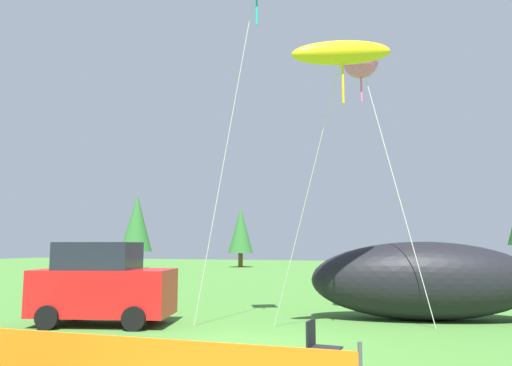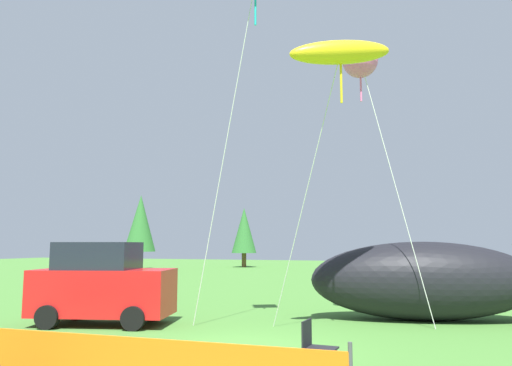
{
  "view_description": "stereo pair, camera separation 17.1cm",
  "coord_description": "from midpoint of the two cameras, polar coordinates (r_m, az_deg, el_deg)",
  "views": [
    {
      "loc": [
        4.04,
        -10.23,
        2.28
      ],
      "look_at": [
        -1.36,
        5.59,
        4.34
      ],
      "focal_mm": 35.0,
      "sensor_mm": 36.0,
      "label": 1
    },
    {
      "loc": [
        4.2,
        -10.17,
        2.28
      ],
      "look_at": [
        -1.36,
        5.59,
        4.34
      ],
      "focal_mm": 35.0,
      "sensor_mm": 36.0,
      "label": 2
    }
  ],
  "objects": [
    {
      "name": "ground_plane",
      "position": [
        11.23,
        -3.25,
        -18.7
      ],
      "size": [
        120.0,
        120.0,
        0.0
      ],
      "primitive_type": "plane",
      "color": "#477F33"
    },
    {
      "name": "parked_car",
      "position": [
        15.24,
        -17.41,
        -11.02
      ],
      "size": [
        4.17,
        2.67,
        2.34
      ],
      "rotation": [
        0.0,
        0.0,
        0.24
      ],
      "color": "red",
      "rests_on": "ground"
    },
    {
      "name": "folding_chair",
      "position": [
        9.5,
        6.64,
        -17.68
      ],
      "size": [
        0.58,
        0.58,
        0.91
      ],
      "rotation": [
        0.0,
        0.0,
        -0.08
      ],
      "color": "black",
      "rests_on": "ground"
    },
    {
      "name": "inflatable_cat",
      "position": [
        16.38,
        20.82,
        -10.74
      ],
      "size": [
        8.61,
        3.65,
        2.36
      ],
      "rotation": [
        0.0,
        0.0,
        0.19
      ],
      "color": "black",
      "rests_on": "ground"
    },
    {
      "name": "kite_pink_octopus",
      "position": [
        16.06,
        11.57,
        13.5
      ],
      "size": [
        2.41,
        1.09,
        8.43
      ],
      "color": "silver",
      "rests_on": "ground"
    },
    {
      "name": "kite_yellow_hero",
      "position": [
        13.07,
        9.44,
        14.39
      ],
      "size": [
        3.65,
        2.69,
        7.55
      ],
      "color": "silver",
      "rests_on": "ground"
    },
    {
      "name": "horizon_tree_west",
      "position": [
        50.65,
        -1.87,
        -5.46
      ],
      "size": [
        2.5,
        2.5,
        5.96
      ],
      "color": "brown",
      "rests_on": "ground"
    },
    {
      "name": "horizon_tree_northeast",
      "position": [
        47.36,
        -13.56,
        -4.52
      ],
      "size": [
        2.86,
        2.86,
        6.82
      ],
      "color": "brown",
      "rests_on": "ground"
    }
  ]
}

